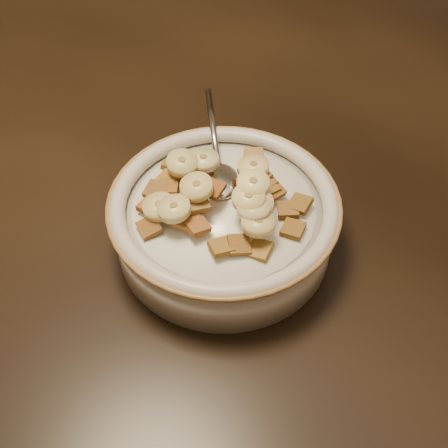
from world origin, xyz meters
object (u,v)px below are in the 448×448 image
at_px(table, 125,118).
at_px(chair, 229,2).
at_px(cereal_bowl, 224,227).
at_px(spoon, 220,181).

bearing_deg(table, chair, 103.32).
distance_m(cereal_bowl, spoon, 0.05).
xyz_separation_m(table, chair, (-0.14, 0.66, -0.21)).
relative_size(chair, cereal_bowl, 4.84).
bearing_deg(cereal_bowl, spoon, 120.59).
bearing_deg(table, spoon, -31.63).
relative_size(table, cereal_bowl, 6.46).
xyz_separation_m(table, cereal_bowl, (0.21, -0.15, 0.05)).
relative_size(chair, spoon, 20.16).
bearing_deg(spoon, cereal_bowl, 90.00).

